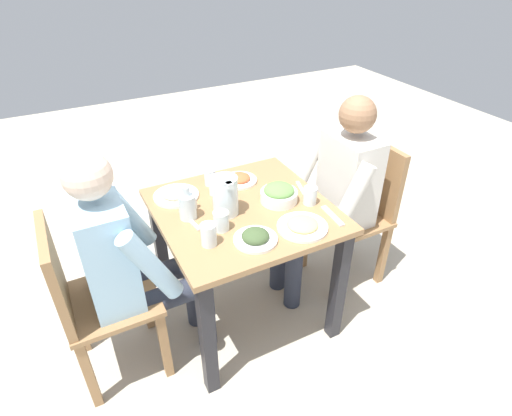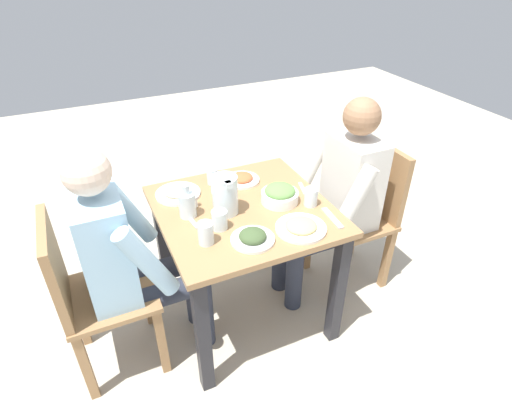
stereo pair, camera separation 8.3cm
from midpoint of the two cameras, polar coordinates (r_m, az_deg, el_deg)
name	(u,v)px [view 2 (the right image)]	position (r m, az deg, el deg)	size (l,w,h in m)	color
ground_plane	(246,311)	(2.48, -0.43, -13.95)	(8.00, 8.00, 0.00)	#B7AD99
dining_table	(244,230)	(2.09, -0.50, -3.06)	(0.81, 0.81, 0.72)	#997047
chair_near	(364,209)	(2.51, 15.47, -0.09)	(0.40, 0.40, 0.87)	#997047
chair_far	(88,291)	(2.02, -20.83, -10.59)	(0.40, 0.40, 0.87)	#997047
diner_near	(337,195)	(2.32, 12.03, 1.76)	(0.48, 0.53, 1.16)	silver
diner_far	(129,254)	(1.93, -15.75, -6.05)	(0.48, 0.53, 1.16)	#9EC6E0
water_pitcher	(225,194)	(1.93, -3.06, 1.84)	(0.16, 0.12, 0.19)	silver
salad_bowl	(280,194)	(2.04, 4.43, 1.86)	(0.18, 0.18, 0.09)	white
plate_dolmas	(253,237)	(1.79, 0.87, -4.05)	(0.19, 0.19, 0.05)	white
plate_beans	(178,192)	(2.13, -9.55, 2.14)	(0.23, 0.23, 0.04)	white
plate_rice_curry	(242,179)	(2.22, -0.88, 4.01)	(0.19, 0.19, 0.04)	white
plate_fries	(301,227)	(1.87, 7.42, -2.58)	(0.23, 0.23, 0.04)	white
water_glass_center	(206,233)	(1.76, -5.55, -3.47)	(0.07, 0.07, 0.10)	silver
water_glass_by_pitcher	(213,176)	(2.20, -4.86, 4.36)	(0.06, 0.06, 0.09)	silver
water_glass_near_left	(218,184)	(2.11, -4.10, 3.23)	(0.07, 0.07, 0.10)	silver
water_glass_far_right	(220,220)	(1.85, -3.74, -1.65)	(0.07, 0.07, 0.09)	silver
water_glass_far_left	(311,197)	(2.03, 8.68, 1.48)	(0.07, 0.07, 0.09)	silver
oil_carafe	(187,206)	(1.94, -8.17, 0.32)	(0.08, 0.08, 0.16)	silver
salt_shaker	(195,202)	(2.02, -7.23, 0.87)	(0.03, 0.03, 0.05)	white
fork_near	(332,218)	(1.97, 11.59, -1.36)	(0.17, 0.03, 0.01)	silver
knife_near	(305,192)	(2.14, 7.75, 2.15)	(0.18, 0.02, 0.01)	silver
fork_far	(166,195)	(2.14, -11.15, 1.72)	(0.17, 0.03, 0.01)	silver
knife_far	(189,218)	(1.95, -7.92, -1.40)	(0.18, 0.02, 0.01)	silver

